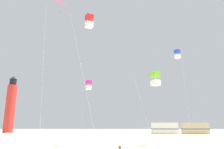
{
  "coord_description": "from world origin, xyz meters",
  "views": [
    {
      "loc": [
        0.27,
        -7.65,
        2.43
      ],
      "look_at": [
        0.08,
        10.47,
        6.74
      ],
      "focal_mm": 33.54,
      "sensor_mm": 36.0,
      "label": 1
    }
  ],
  "objects_px": {
    "kite_box_lime": "(155,79)",
    "rv_van_tan": "(195,128)",
    "kite_box_scarlet": "(89,21)",
    "lighthouse_distant": "(10,105)",
    "kite_diamond_rainbow": "(59,9)",
    "kite_box_blue": "(177,54)",
    "rv_van_white": "(165,128)",
    "kite_box_magenta": "(89,85)"
  },
  "relations": [
    {
      "from": "kite_box_lime",
      "to": "rv_van_white",
      "type": "xyz_separation_m",
      "value": [
        9.34,
        37.92,
        -4.6
      ]
    },
    {
      "from": "kite_diamond_rainbow",
      "to": "rv_van_white",
      "type": "height_order",
      "value": "kite_diamond_rainbow"
    },
    {
      "from": "kite_box_blue",
      "to": "rv_van_tan",
      "type": "bearing_deg",
      "value": 66.95
    },
    {
      "from": "kite_box_lime",
      "to": "lighthouse_distant",
      "type": "relative_size",
      "value": 0.39
    },
    {
      "from": "kite_box_scarlet",
      "to": "lighthouse_distant",
      "type": "xyz_separation_m",
      "value": [
        -28.76,
        45.63,
        -3.39
      ]
    },
    {
      "from": "rv_van_tan",
      "to": "kite_diamond_rainbow",
      "type": "bearing_deg",
      "value": -121.8
    },
    {
      "from": "kite_box_blue",
      "to": "lighthouse_distant",
      "type": "xyz_separation_m",
      "value": [
        -39.34,
        35.99,
        -3.62
      ]
    },
    {
      "from": "kite_diamond_rainbow",
      "to": "rv_van_tan",
      "type": "relative_size",
      "value": 2.15
    },
    {
      "from": "kite_diamond_rainbow",
      "to": "kite_box_lime",
      "type": "bearing_deg",
      "value": -9.63
    },
    {
      "from": "kite_box_scarlet",
      "to": "kite_box_blue",
      "type": "distance_m",
      "value": 14.32
    },
    {
      "from": "kite_box_lime",
      "to": "kite_box_blue",
      "type": "bearing_deg",
      "value": 63.01
    },
    {
      "from": "kite_box_magenta",
      "to": "kite_diamond_rainbow",
      "type": "xyz_separation_m",
      "value": [
        -2.1,
        -7.69,
        5.97
      ]
    },
    {
      "from": "kite_box_scarlet",
      "to": "lighthouse_distant",
      "type": "relative_size",
      "value": 0.7
    },
    {
      "from": "kite_box_magenta",
      "to": "rv_van_tan",
      "type": "xyz_separation_m",
      "value": [
        23.41,
        28.61,
        -5.78
      ]
    },
    {
      "from": "kite_diamond_rainbow",
      "to": "kite_box_blue",
      "type": "distance_m",
      "value": 16.2
    },
    {
      "from": "lighthouse_distant",
      "to": "rv_van_tan",
      "type": "relative_size",
      "value": 2.56
    },
    {
      "from": "kite_box_blue",
      "to": "lighthouse_distant",
      "type": "bearing_deg",
      "value": 137.55
    },
    {
      "from": "kite_diamond_rainbow",
      "to": "rv_van_white",
      "type": "xyz_separation_m",
      "value": [
        17.95,
        36.46,
        -11.75
      ]
    },
    {
      "from": "kite_box_scarlet",
      "to": "rv_van_white",
      "type": "distance_m",
      "value": 41.61
    },
    {
      "from": "kite_diamond_rainbow",
      "to": "rv_van_tan",
      "type": "height_order",
      "value": "kite_diamond_rainbow"
    },
    {
      "from": "kite_box_scarlet",
      "to": "rv_van_white",
      "type": "height_order",
      "value": "kite_box_scarlet"
    },
    {
      "from": "kite_diamond_rainbow",
      "to": "kite_box_blue",
      "type": "bearing_deg",
      "value": 31.87
    },
    {
      "from": "kite_box_lime",
      "to": "rv_van_tan",
      "type": "bearing_deg",
      "value": 65.89
    },
    {
      "from": "lighthouse_distant",
      "to": "rv_van_tan",
      "type": "bearing_deg",
      "value": -9.1
    },
    {
      "from": "kite_diamond_rainbow",
      "to": "lighthouse_distant",
      "type": "relative_size",
      "value": 0.84
    },
    {
      "from": "kite_box_scarlet",
      "to": "rv_van_tan",
      "type": "xyz_separation_m",
      "value": [
        22.4,
        37.44,
        -9.84
      ]
    },
    {
      "from": "kite_box_scarlet",
      "to": "lighthouse_distant",
      "type": "height_order",
      "value": "lighthouse_distant"
    },
    {
      "from": "kite_diamond_rainbow",
      "to": "kite_box_blue",
      "type": "relative_size",
      "value": 1.17
    },
    {
      "from": "kite_box_magenta",
      "to": "rv_van_tan",
      "type": "distance_m",
      "value": 37.42
    },
    {
      "from": "kite_box_scarlet",
      "to": "rv_van_white",
      "type": "bearing_deg",
      "value": 68.46
    },
    {
      "from": "lighthouse_distant",
      "to": "rv_van_tan",
      "type": "xyz_separation_m",
      "value": [
        51.16,
        -8.19,
        -6.45
      ]
    },
    {
      "from": "kite_diamond_rainbow",
      "to": "lighthouse_distant",
      "type": "height_order",
      "value": "lighthouse_distant"
    },
    {
      "from": "kite_box_blue",
      "to": "rv_van_tan",
      "type": "relative_size",
      "value": 1.84
    },
    {
      "from": "lighthouse_distant",
      "to": "rv_van_white",
      "type": "bearing_deg",
      "value": -10.44
    },
    {
      "from": "kite_box_magenta",
      "to": "kite_box_scarlet",
      "type": "distance_m",
      "value": 9.77
    },
    {
      "from": "kite_box_lime",
      "to": "rv_van_tan",
      "type": "xyz_separation_m",
      "value": [
        16.9,
        37.76,
        -4.6
      ]
    },
    {
      "from": "kite_diamond_rainbow",
      "to": "kite_box_blue",
      "type": "height_order",
      "value": "kite_diamond_rainbow"
    },
    {
      "from": "kite_box_magenta",
      "to": "lighthouse_distant",
      "type": "distance_m",
      "value": 46.1
    },
    {
      "from": "rv_van_white",
      "to": "rv_van_tan",
      "type": "bearing_deg",
      "value": 0.09
    },
    {
      "from": "kite_box_scarlet",
      "to": "rv_van_white",
      "type": "xyz_separation_m",
      "value": [
        14.84,
        37.6,
        -9.84
      ]
    },
    {
      "from": "kite_box_blue",
      "to": "kite_box_magenta",
      "type": "bearing_deg",
      "value": -175.95
    },
    {
      "from": "kite_box_scarlet",
      "to": "lighthouse_distant",
      "type": "bearing_deg",
      "value": 122.22
    }
  ]
}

